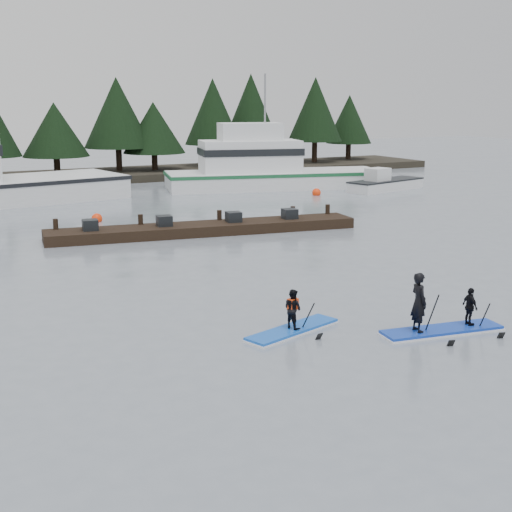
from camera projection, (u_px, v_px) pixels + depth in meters
name	position (u px, v px, depth m)	size (l,w,h in m)	color
ground	(354.00, 335.00, 20.10)	(160.00, 160.00, 0.00)	slate
far_shore	(47.00, 178.00, 56.41)	(70.00, 8.00, 0.60)	#2D281E
treeline	(47.00, 182.00, 56.48)	(60.00, 4.00, 8.00)	black
fishing_boat_medium	(269.00, 179.00, 52.67)	(16.53, 8.31, 9.27)	white
skiff	(386.00, 185.00, 51.55)	(6.46, 1.94, 0.75)	white
floating_dock	(205.00, 229.00, 35.00)	(15.30, 2.04, 0.51)	black
buoy_b	(97.00, 222.00, 38.50)	(0.58, 0.58, 0.58)	#FF370C
buoy_c	(316.00, 195.00, 48.96)	(0.60, 0.60, 0.60)	#FF370C
paddleboard_solo	(293.00, 319.00, 20.28)	(3.26, 1.70, 1.76)	blue
paddleboard_duo	(438.00, 314.00, 20.14)	(3.68, 1.50, 2.33)	#1238B0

